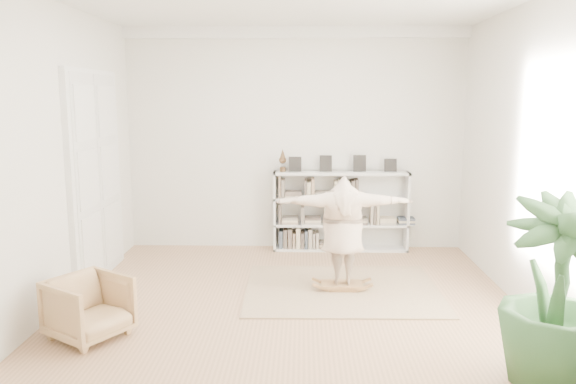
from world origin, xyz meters
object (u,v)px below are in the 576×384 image
object	(u,v)px
armchair	(89,308)
person	(343,227)
bookshelf	(340,212)
rocker_board	(342,285)
houseplant	(555,292)

from	to	relation	value
armchair	person	world-z (taller)	person
bookshelf	rocker_board	distance (m)	2.08
armchair	houseplant	size ratio (longest dim) A/B	0.43
houseplant	rocker_board	bearing A→B (deg)	124.74
rocker_board	houseplant	size ratio (longest dim) A/B	0.32
bookshelf	houseplant	world-z (taller)	houseplant
bookshelf	person	bearing A→B (deg)	-92.82
rocker_board	houseplant	bearing A→B (deg)	-55.98
person	armchair	bearing A→B (deg)	28.60
rocker_board	person	distance (m)	0.77
armchair	rocker_board	world-z (taller)	armchair
rocker_board	person	size ratio (longest dim) A/B	0.31
rocker_board	houseplant	world-z (taller)	houseplant
bookshelf	person	distance (m)	2.01
armchair	rocker_board	size ratio (longest dim) A/B	1.33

